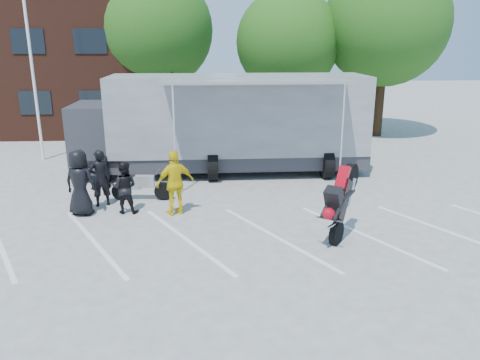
{
  "coord_description": "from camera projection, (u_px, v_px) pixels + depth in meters",
  "views": [
    {
      "loc": [
        0.95,
        -10.45,
        5.05
      ],
      "look_at": [
        1.7,
        2.03,
        1.3
      ],
      "focal_mm": 35.0,
      "sensor_mm": 36.0,
      "label": 1
    }
  ],
  "objects": [
    {
      "name": "office_building",
      "position": [
        22.0,
        68.0,
        27.02
      ],
      "size": [
        18.0,
        8.0,
        7.0
      ],
      "primitive_type": "cube",
      "color": "#482217",
      "rests_on": "ground"
    },
    {
      "name": "stunt_bike_rider",
      "position": [
        345.0,
        234.0,
        12.66
      ],
      "size": [
        1.81,
        2.02,
        2.19
      ],
      "primitive_type": null,
      "rotation": [
        0.0,
        0.0,
        -0.63
      ],
      "color": "black",
      "rests_on": "ground"
    },
    {
      "name": "spectator_leather_a",
      "position": [
        80.0,
        183.0,
        13.85
      ],
      "size": [
        1.12,
        0.89,
        1.99
      ],
      "primitive_type": "imported",
      "rotation": [
        0.0,
        0.0,
        2.84
      ],
      "color": "black",
      "rests_on": "ground"
    },
    {
      "name": "parked_motorcycle",
      "position": [
        143.0,
        200.0,
        15.4
      ],
      "size": [
        2.07,
        0.79,
        1.07
      ],
      "primitive_type": null,
      "rotation": [
        0.0,
        0.0,
        1.52
      ],
      "color": "#B6B6BB",
      "rests_on": "ground"
    },
    {
      "name": "spectator_leather_c",
      "position": [
        124.0,
        187.0,
        14.05
      ],
      "size": [
        0.82,
        0.67,
        1.6
      ],
      "primitive_type": "imported",
      "rotation": [
        0.0,
        0.0,
        3.06
      ],
      "color": "black",
      "rests_on": "ground"
    },
    {
      "name": "tree_left",
      "position": [
        155.0,
        30.0,
        24.97
      ],
      "size": [
        6.12,
        6.12,
        8.64
      ],
      "color": "#382314",
      "rests_on": "ground"
    },
    {
      "name": "parking_bay_lines",
      "position": [
        178.0,
        239.0,
        12.34
      ],
      "size": [
        18.09,
        13.33,
        0.01
      ],
      "primitive_type": "cube",
      "rotation": [
        0.0,
        0.0,
        0.52
      ],
      "color": "white",
      "rests_on": "ground"
    },
    {
      "name": "spectator_hivis",
      "position": [
        175.0,
        183.0,
        13.86
      ],
      "size": [
        1.25,
        0.9,
        1.97
      ],
      "primitive_type": "imported",
      "rotation": [
        0.0,
        0.0,
        3.56
      ],
      "color": "yellow",
      "rests_on": "ground"
    },
    {
      "name": "ground",
      "position": [
        175.0,
        256.0,
        11.39
      ],
      "size": [
        100.0,
        100.0,
        0.0
      ],
      "primitive_type": "plane",
      "color": "#ACACA6",
      "rests_on": "ground"
    },
    {
      "name": "tree_mid",
      "position": [
        288.0,
        42.0,
        24.6
      ],
      "size": [
        5.44,
        5.44,
        7.68
      ],
      "color": "#382314",
      "rests_on": "ground"
    },
    {
      "name": "flagpole",
      "position": [
        35.0,
        40.0,
        19.14
      ],
      "size": [
        1.61,
        0.12,
        8.0
      ],
      "color": "white",
      "rests_on": "ground"
    },
    {
      "name": "transporter_truck",
      "position": [
        226.0,
        172.0,
        18.66
      ],
      "size": [
        11.93,
        5.85,
        3.78
      ],
      "primitive_type": null,
      "rotation": [
        0.0,
        0.0,
        0.01
      ],
      "color": "#95979D",
      "rests_on": "ground"
    },
    {
      "name": "tree_right",
      "position": [
        386.0,
        23.0,
        24.14
      ],
      "size": [
        6.46,
        6.46,
        9.12
      ],
      "color": "#382314",
      "rests_on": "ground"
    },
    {
      "name": "spectator_leather_b",
      "position": [
        100.0,
        178.0,
        14.62
      ],
      "size": [
        0.78,
        0.67,
        1.82
      ],
      "primitive_type": "imported",
      "rotation": [
        0.0,
        0.0,
        3.57
      ],
      "color": "black",
      "rests_on": "ground"
    }
  ]
}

